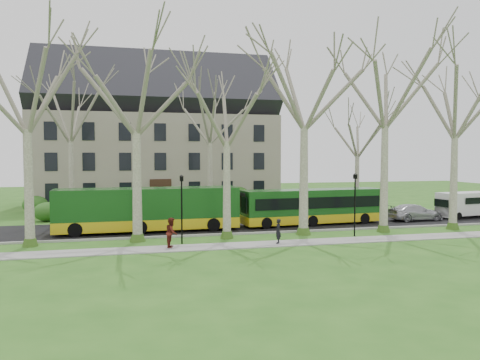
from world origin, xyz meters
name	(u,v)px	position (x,y,z in m)	size (l,w,h in m)	color
ground	(268,237)	(0.00, 0.00, 0.00)	(120.00, 120.00, 0.00)	#2D621C
sidewalk	(279,244)	(0.00, -2.50, 0.03)	(70.00, 2.00, 0.06)	gray
road	(248,225)	(0.00, 5.50, 0.03)	(80.00, 8.00, 0.06)	black
curb	(262,233)	(0.00, 1.50, 0.07)	(80.00, 0.25, 0.14)	#A5A39E
building	(156,134)	(-6.00, 24.00, 8.07)	(26.50, 12.20, 16.00)	gray
tree_row_verge	(267,135)	(0.00, 0.30, 7.00)	(49.00, 7.00, 14.00)	gray
tree_row_far	(218,151)	(-1.33, 11.00, 6.00)	(33.00, 7.00, 12.00)	gray
lamp_row	(272,201)	(0.00, -1.00, 2.57)	(36.22, 0.22, 4.30)	black
hedges	(178,204)	(-4.67, 14.00, 1.00)	(30.60, 8.60, 2.00)	#164D1C
bus_lead	(148,209)	(-7.85, 4.21, 1.70)	(13.15, 2.74, 3.29)	#154A16
bus_follow	(313,206)	(5.23, 4.68, 1.52)	(11.69, 2.43, 2.92)	#154A16
sedan	(415,212)	(14.57, 4.64, 0.75)	(1.94, 4.77, 1.38)	#B4B4B9
van_a	(465,205)	(20.03, 5.22, 1.19)	(5.18, 1.88, 2.26)	white
pedestrian_a	(278,231)	(-0.10, -2.54, 0.83)	(0.57, 0.37, 1.55)	black
pedestrian_b	(172,232)	(-6.76, -2.22, 0.96)	(0.88, 0.68, 1.80)	#571B13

